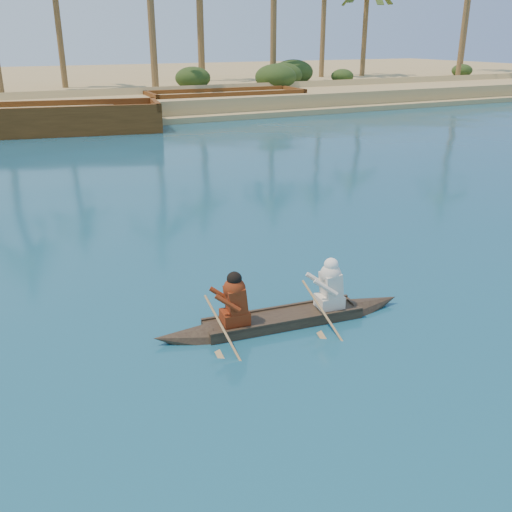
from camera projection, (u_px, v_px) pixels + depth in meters
name	position (u px, v px, depth m)	size (l,w,h in m)	color
canoe	(283.00, 311.00, 10.81)	(5.05, 1.17, 1.38)	#3E3322
barge_mid	(58.00, 121.00, 32.09)	(11.81, 5.76, 1.89)	brown
barge_right	(226.00, 103.00, 40.43)	(11.16, 4.17, 1.83)	brown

